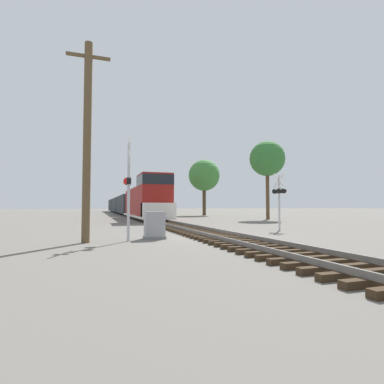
{
  "coord_description": "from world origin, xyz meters",
  "views": [
    {
      "loc": [
        -5.58,
        -13.66,
        1.51
      ],
      "look_at": [
        0.66,
        5.42,
        2.48
      ],
      "focal_mm": 28.0,
      "sensor_mm": 36.0,
      "label": 1
    }
  ],
  "objects_px": {
    "relay_cabinet": "(155,225)",
    "tree_mid_background": "(204,176)",
    "utility_pole": "(87,139)",
    "freight_train": "(124,205)",
    "crossing_signal_near": "(128,184)",
    "crossing_signal_far": "(279,194)",
    "tree_far_right": "(267,159)"
  },
  "relations": [
    {
      "from": "relay_cabinet",
      "to": "tree_mid_background",
      "type": "relative_size",
      "value": 0.14
    },
    {
      "from": "utility_pole",
      "to": "tree_mid_background",
      "type": "height_order",
      "value": "tree_mid_background"
    },
    {
      "from": "freight_train",
      "to": "crossing_signal_near",
      "type": "bearing_deg",
      "value": -95.12
    },
    {
      "from": "freight_train",
      "to": "crossing_signal_far",
      "type": "height_order",
      "value": "freight_train"
    },
    {
      "from": "tree_mid_background",
      "to": "crossing_signal_far",
      "type": "bearing_deg",
      "value": -101.69
    },
    {
      "from": "tree_far_right",
      "to": "tree_mid_background",
      "type": "distance_m",
      "value": 16.88
    },
    {
      "from": "freight_train",
      "to": "relay_cabinet",
      "type": "relative_size",
      "value": 56.08
    },
    {
      "from": "tree_far_right",
      "to": "utility_pole",
      "type": "bearing_deg",
      "value": -138.72
    },
    {
      "from": "crossing_signal_near",
      "to": "crossing_signal_far",
      "type": "relative_size",
      "value": 1.23
    },
    {
      "from": "crossing_signal_near",
      "to": "tree_mid_background",
      "type": "bearing_deg",
      "value": 159.08
    },
    {
      "from": "freight_train",
      "to": "relay_cabinet",
      "type": "distance_m",
      "value": 46.23
    },
    {
      "from": "crossing_signal_near",
      "to": "utility_pole",
      "type": "bearing_deg",
      "value": -85.09
    },
    {
      "from": "crossing_signal_far",
      "to": "tree_far_right",
      "type": "bearing_deg",
      "value": -44.31
    },
    {
      "from": "freight_train",
      "to": "relay_cabinet",
      "type": "height_order",
      "value": "freight_train"
    },
    {
      "from": "freight_train",
      "to": "crossing_signal_far",
      "type": "distance_m",
      "value": 44.0
    },
    {
      "from": "freight_train",
      "to": "crossing_signal_near",
      "type": "distance_m",
      "value": 46.91
    },
    {
      "from": "crossing_signal_near",
      "to": "crossing_signal_far",
      "type": "height_order",
      "value": "crossing_signal_near"
    },
    {
      "from": "utility_pole",
      "to": "tree_far_right",
      "type": "xyz_separation_m",
      "value": [
        19.53,
        17.14,
        2.71
      ]
    },
    {
      "from": "tree_mid_background",
      "to": "tree_far_right",
      "type": "bearing_deg",
      "value": -84.43
    },
    {
      "from": "freight_train",
      "to": "utility_pole",
      "type": "xyz_separation_m",
      "value": [
        -5.91,
        -46.73,
        2.47
      ]
    },
    {
      "from": "crossing_signal_far",
      "to": "tree_far_right",
      "type": "height_order",
      "value": "tree_far_right"
    },
    {
      "from": "freight_train",
      "to": "crossing_signal_near",
      "type": "relative_size",
      "value": 15.89
    },
    {
      "from": "freight_train",
      "to": "crossing_signal_far",
      "type": "xyz_separation_m",
      "value": [
        5.6,
        -43.64,
        0.4
      ]
    },
    {
      "from": "crossing_signal_far",
      "to": "tree_mid_background",
      "type": "relative_size",
      "value": 0.39
    },
    {
      "from": "utility_pole",
      "to": "relay_cabinet",
      "type": "bearing_deg",
      "value": 11.31
    },
    {
      "from": "crossing_signal_far",
      "to": "relay_cabinet",
      "type": "height_order",
      "value": "crossing_signal_far"
    },
    {
      "from": "crossing_signal_near",
      "to": "crossing_signal_far",
      "type": "bearing_deg",
      "value": 112.02
    },
    {
      "from": "utility_pole",
      "to": "freight_train",
      "type": "bearing_deg",
      "value": 82.8
    },
    {
      "from": "crossing_signal_near",
      "to": "freight_train",
      "type": "bearing_deg",
      "value": 179.45
    },
    {
      "from": "relay_cabinet",
      "to": "crossing_signal_near",
      "type": "bearing_deg",
      "value": -155.4
    },
    {
      "from": "freight_train",
      "to": "tree_far_right",
      "type": "relative_size",
      "value": 7.76
    },
    {
      "from": "freight_train",
      "to": "crossing_signal_far",
      "type": "relative_size",
      "value": 19.56
    }
  ]
}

